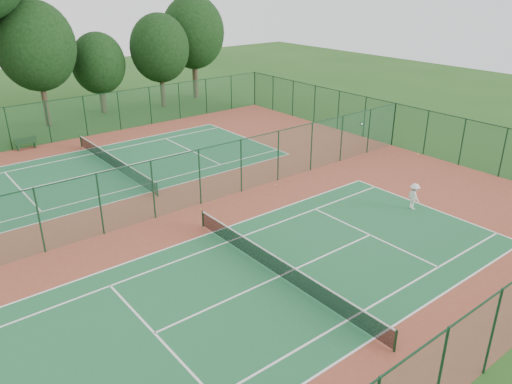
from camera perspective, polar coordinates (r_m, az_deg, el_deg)
ground at (r=29.72m, az=-8.79°, el=-2.13°), size 120.00×120.00×0.00m
red_pad at (r=29.72m, az=-8.79°, el=-2.12°), size 40.00×36.00×0.01m
court_near at (r=23.24m, az=2.70°, el=-9.60°), size 23.77×10.97×0.01m
court_far at (r=37.25m, az=-15.83°, el=2.61°), size 23.77×10.97×0.01m
fence_north at (r=44.87m, az=-20.77°, el=7.79°), size 40.00×0.09×3.50m
fence_south at (r=17.84m, az=23.04°, el=-16.47°), size 40.00×0.09×3.50m
fence_east at (r=41.98m, az=15.46°, el=7.47°), size 0.09×36.00×3.50m
fence_divider at (r=29.02m, az=-9.00°, el=1.02°), size 40.00×0.09×3.50m
tennis_net_near at (r=22.96m, az=2.72°, el=-8.49°), size 0.10×12.90×0.97m
tennis_net_far at (r=37.08m, az=-15.92°, el=3.38°), size 0.10×12.90×0.97m
player_near at (r=30.71m, az=17.61°, el=-0.47°), size 0.91×1.16×1.58m
bench at (r=43.83m, az=-24.82°, el=5.10°), size 1.63×0.53×0.99m
stray_ball_a at (r=30.60m, az=-4.76°, el=-1.06°), size 0.07×0.07×0.07m
stray_ball_b at (r=32.93m, az=2.26°, el=0.84°), size 0.08×0.08×0.08m
stray_ball_c at (r=29.67m, az=-6.35°, el=-1.94°), size 0.06×0.06×0.06m
evergreen_row at (r=51.25m, az=-22.29°, el=7.32°), size 39.00×5.00×12.00m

